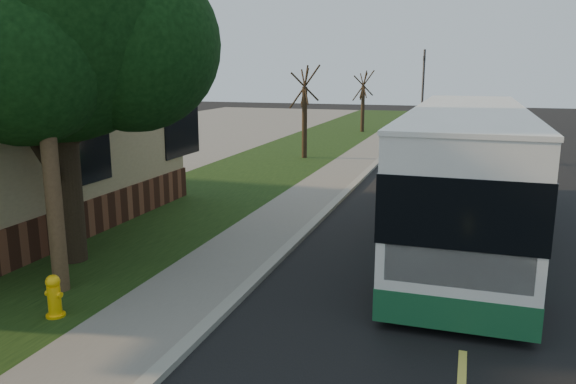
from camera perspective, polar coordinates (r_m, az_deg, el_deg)
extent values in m
plane|color=black|center=(9.17, -9.54, -14.84)|extent=(120.00, 120.00, 0.00)
cube|color=black|center=(17.68, 17.89, -1.84)|extent=(8.00, 80.00, 0.01)
cube|color=gray|center=(18.09, 5.15, -0.78)|extent=(0.25, 80.00, 0.12)
cube|color=slate|center=(18.34, 2.11, -0.63)|extent=(2.00, 80.00, 0.08)
cube|color=black|center=(19.56, -7.80, 0.08)|extent=(5.00, 80.00, 0.07)
cylinder|color=yellow|center=(10.41, -22.63, -10.18)|extent=(0.22, 0.22, 0.55)
sphere|color=yellow|center=(10.29, -22.79, -8.40)|extent=(0.24, 0.24, 0.24)
cylinder|color=yellow|center=(10.36, -22.69, -9.54)|extent=(0.30, 0.10, 0.10)
cylinder|color=yellow|center=(10.36, -22.69, -9.54)|extent=(0.10, 0.18, 0.10)
cylinder|color=yellow|center=(10.50, -22.51, -11.47)|extent=(0.32, 0.32, 0.04)
cylinder|color=#473321|center=(10.90, -23.93, 13.47)|extent=(0.30, 0.30, 9.00)
cylinder|color=black|center=(12.79, -21.53, 2.07)|extent=(0.56, 0.56, 4.00)
sphere|color=black|center=(12.66, -22.72, 16.46)|extent=(5.20, 5.20, 5.20)
sphere|color=black|center=(12.28, -15.47, 14.30)|extent=(3.60, 3.60, 3.60)
sphere|color=black|center=(11.44, -25.46, 12.23)|extent=(3.20, 3.20, 3.20)
sphere|color=black|center=(14.16, -20.97, 17.70)|extent=(3.40, 3.40, 3.40)
cylinder|color=black|center=(26.36, 1.69, 7.06)|extent=(0.24, 0.24, 3.30)
cylinder|color=black|center=(26.26, 1.71, 10.65)|extent=(1.38, 0.57, 2.01)
cylinder|color=black|center=(26.26, 1.71, 10.65)|extent=(0.74, 1.21, 1.58)
cylinder|color=black|center=(26.26, 1.71, 10.65)|extent=(0.65, 1.05, 1.95)
cylinder|color=black|center=(26.26, 1.71, 10.65)|extent=(1.28, 0.53, 1.33)
cylinder|color=black|center=(26.26, 1.71, 10.65)|extent=(0.75, 1.21, 1.70)
cylinder|color=black|center=(37.91, 7.60, 8.38)|extent=(0.24, 0.24, 3.03)
cylinder|color=black|center=(37.83, 7.67, 10.67)|extent=(1.38, 0.57, 2.01)
cylinder|color=black|center=(37.83, 7.67, 10.67)|extent=(0.74, 1.21, 1.58)
cylinder|color=black|center=(37.83, 7.67, 10.67)|extent=(0.65, 1.05, 1.95)
cylinder|color=black|center=(37.83, 7.67, 10.67)|extent=(1.28, 0.53, 1.33)
cylinder|color=black|center=(37.83, 7.67, 10.67)|extent=(0.75, 1.21, 1.70)
cylinder|color=#2D2D30|center=(41.35, 13.53, 10.10)|extent=(0.16, 0.16, 5.50)
imported|color=black|center=(41.33, 13.66, 12.52)|extent=(0.18, 0.22, 1.10)
cube|color=silver|center=(14.64, 17.62, 2.70)|extent=(2.50, 12.01, 2.70)
cube|color=#185731|center=(14.93, 17.27, -2.60)|extent=(2.52, 12.03, 0.55)
cube|color=black|center=(14.61, 17.67, 3.48)|extent=(2.54, 12.05, 1.10)
cube|color=black|center=(8.84, 17.02, -4.39)|extent=(2.20, 0.06, 1.60)
cube|color=yellow|center=(8.57, 17.59, 4.32)|extent=(1.60, 0.06, 0.35)
cube|color=#FFF2CC|center=(9.25, 11.83, -10.93)|extent=(0.25, 0.04, 0.15)
cube|color=#FFF2CC|center=(9.24, 21.30, -11.57)|extent=(0.25, 0.04, 0.15)
cube|color=silver|center=(14.49, 17.97, 8.05)|extent=(2.55, 12.06, 0.08)
cylinder|color=black|center=(10.80, 10.10, -7.91)|extent=(0.28, 0.92, 0.92)
cylinder|color=black|center=(10.79, 23.52, -8.81)|extent=(0.28, 0.92, 0.92)
cylinder|color=black|center=(14.02, 12.07, -3.23)|extent=(0.28, 0.92, 0.92)
cylinder|color=black|center=(14.01, 22.31, -3.91)|extent=(0.28, 0.92, 0.92)
cylinder|color=black|center=(19.27, 13.81, 0.94)|extent=(0.28, 0.92, 0.92)
cylinder|color=black|center=(19.26, 21.24, 0.44)|extent=(0.28, 0.92, 0.92)
imported|color=black|center=(38.86, 17.09, 6.77)|extent=(1.76, 4.27, 1.45)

